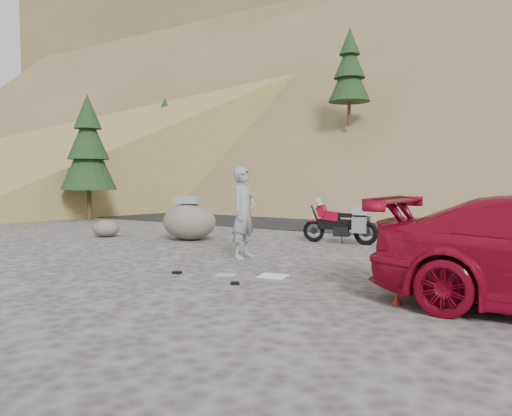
{
  "coord_description": "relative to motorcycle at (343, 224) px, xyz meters",
  "views": [
    {
      "loc": [
        5.72,
        -8.29,
        1.68
      ],
      "look_at": [
        -0.69,
        1.21,
        1.0
      ],
      "focal_mm": 35.0,
      "sensor_mm": 36.0,
      "label": 1
    }
  ],
  "objects": [
    {
      "name": "ground",
      "position": [
        -0.41,
        -3.58,
        -0.51
      ],
      "size": [
        140.0,
        140.0,
        0.0
      ],
      "primitive_type": "plane",
      "color": "#413E3C",
      "rests_on": "ground"
    },
    {
      "name": "road",
      "position": [
        -0.41,
        5.42,
        -0.51
      ],
      "size": [
        120.0,
        7.0,
        0.05
      ],
      "primitive_type": "cube",
      "color": "black",
      "rests_on": "ground"
    },
    {
      "name": "conifer_verge",
      "position": [
        -11.41,
        0.92,
        2.38
      ],
      "size": [
        2.2,
        2.2,
        5.04
      ],
      "color": "#3B2715",
      "rests_on": "ground"
    },
    {
      "name": "motorcycle",
      "position": [
        0.0,
        0.0,
        0.0
      ],
      "size": [
        1.98,
        0.75,
        1.18
      ],
      "rotation": [
        0.0,
        0.0,
        0.15
      ],
      "color": "black",
      "rests_on": "ground"
    },
    {
      "name": "man",
      "position": [
        -0.75,
        -3.37,
        -0.51
      ],
      "size": [
        0.5,
        0.73,
        1.93
      ],
      "primitive_type": "imported",
      "rotation": [
        0.0,
        0.0,
        1.63
      ],
      "color": "gray",
      "rests_on": "ground"
    },
    {
      "name": "boulder",
      "position": [
        -3.82,
        -1.62,
        0.01
      ],
      "size": [
        1.6,
        1.38,
        1.18
      ],
      "rotation": [
        0.0,
        0.0,
        0.05
      ],
      "color": "#534F47",
      "rests_on": "ground"
    },
    {
      "name": "small_rock",
      "position": [
        -6.29,
        -2.43,
        -0.27
      ],
      "size": [
        0.95,
        0.89,
        0.48
      ],
      "rotation": [
        0.0,
        0.0,
        -0.24
      ],
      "color": "#534F47",
      "rests_on": "ground"
    },
    {
      "name": "gear_white_cloth",
      "position": [
        0.81,
        -4.69,
        -0.5
      ],
      "size": [
        0.54,
        0.5,
        0.02
      ],
      "primitive_type": "cube",
      "rotation": [
        0.0,
        0.0,
        0.23
      ],
      "color": "white",
      "rests_on": "ground"
    },
    {
      "name": "gear_funnel",
      "position": [
        3.19,
        -5.36,
        -0.43
      ],
      "size": [
        0.14,
        0.14,
        0.15
      ],
      "primitive_type": "cone",
      "rotation": [
        0.0,
        0.0,
        -0.16
      ],
      "color": "red",
      "rests_on": "ground"
    },
    {
      "name": "gear_glove_a",
      "position": [
        -0.73,
        -5.42,
        -0.48
      ],
      "size": [
        0.17,
        0.14,
        0.04
      ],
      "primitive_type": "cube",
      "rotation": [
        0.0,
        0.0,
        0.28
      ],
      "color": "black",
      "rests_on": "ground"
    },
    {
      "name": "gear_glove_b",
      "position": [
        0.66,
        -5.58,
        -0.48
      ],
      "size": [
        0.17,
        0.17,
        0.04
      ],
      "primitive_type": "cube",
      "rotation": [
        0.0,
        0.0,
        0.77
      ],
      "color": "black",
      "rests_on": "ground"
    },
    {
      "name": "gear_blue_cloth",
      "position": [
        0.08,
        -5.07,
        -0.5
      ],
      "size": [
        0.39,
        0.33,
        0.01
      ],
      "primitive_type": "cube",
      "rotation": [
        0.0,
        0.0,
        0.32
      ],
      "color": "#7DAAC1",
      "rests_on": "ground"
    }
  ]
}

